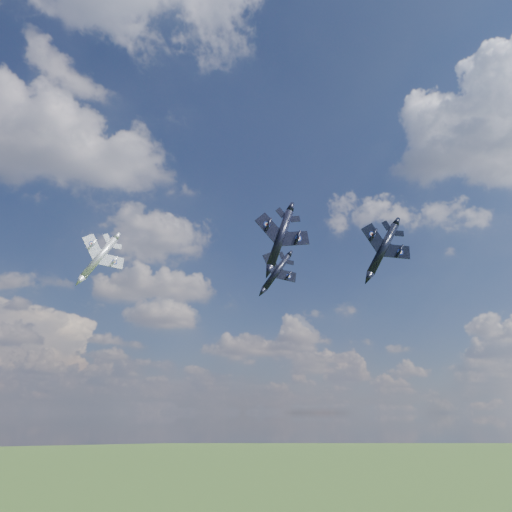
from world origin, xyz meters
name	(u,v)px	position (x,y,z in m)	size (l,w,h in m)	color
jet_lead_navy	(280,238)	(9.01, 2.35, 82.40)	(9.22, 12.85, 2.66)	black
jet_right_navy	(383,249)	(26.08, 1.39, 82.39)	(9.33, 13.01, 2.69)	black
jet_high_navy	(276,272)	(20.68, 31.68, 86.01)	(9.32, 13.00, 2.69)	black
jet_left_silver	(99,258)	(-15.08, 27.19, 84.05)	(9.10, 12.68, 2.62)	gray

